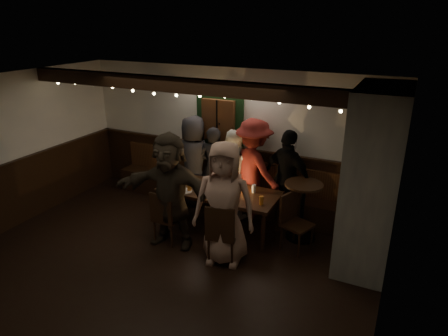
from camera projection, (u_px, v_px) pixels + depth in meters
The scene contains 13 objects.
room at pixel (264, 178), 6.23m from camera, with size 6.02×5.01×2.62m.
dining_table at pixel (219, 194), 6.67m from camera, with size 2.01×0.86×0.87m.
chair_near_left at pixel (165, 215), 6.29m from camera, with size 0.42×0.42×0.90m.
chair_near_right at pixel (222, 231), 5.75m from camera, with size 0.50×0.50×0.95m.
chair_end at pixel (293, 218), 6.17m from camera, with size 0.53×0.53×0.91m.
high_top at pixel (303, 204), 6.42m from camera, with size 0.61×0.61×0.97m.
person_a at pixel (194, 161), 7.57m from camera, with size 0.85×0.55×1.74m, color #242429.
person_b at pixel (214, 168), 7.44m from camera, with size 0.58×0.38×1.58m, color black.
person_c at pixel (233, 173), 7.19m from camera, with size 0.78×0.61×1.60m, color silver.
person_d at pixel (253, 169), 7.06m from camera, with size 1.17×0.67×1.82m, color maroon.
person_e at pixel (288, 178), 6.85m from camera, with size 0.99×0.41×1.69m, color black.
person_f at pixel (170, 191), 6.14m from camera, with size 1.71×0.55×1.85m, color black.
person_g at pixel (224, 204), 5.70m from camera, with size 0.91×0.59×1.85m, color #A57D6B.
Camera 1 is at (3.01, -4.05, 3.43)m, focal length 32.00 mm.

